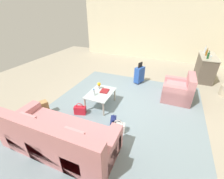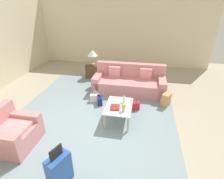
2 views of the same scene
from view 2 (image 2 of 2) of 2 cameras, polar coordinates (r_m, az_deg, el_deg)
The scene contains 16 objects.
ground_plane at distance 4.56m, azimuth -4.98°, elevation -12.15°, with size 12.00×12.00×0.00m, color #A89E89.
wall_right at distance 8.61m, azimuth 3.82°, elevation 18.13°, with size 0.12×8.00×3.10m, color beige.
area_rug at distance 5.06m, azimuth -5.41°, elevation -7.62°, with size 5.20×4.40×0.01m, color gray.
couch at distance 6.17m, azimuth 5.67°, elevation 2.29°, with size 1.00×2.42×0.92m.
armchair at distance 4.48m, azimuth -30.06°, elevation -12.32°, with size 0.94×0.87×0.86m.
coffee_table at distance 4.56m, azimuth 2.25°, elevation -5.95°, with size 0.94×0.68×0.46m.
water_bottle at distance 4.63m, azimuth 3.88°, elevation -3.11°, with size 0.06×0.06×0.20m.
coffee_table_book at distance 4.42m, azimuth 1.01°, elevation -5.84°, with size 0.27×0.23×0.03m, color maroon.
flower_vase at distance 4.26m, azimuth 3.86°, elevation -5.63°, with size 0.11×0.11×0.21m.
side_table at distance 7.36m, azimuth -6.12°, elevation 6.20°, with size 0.53×0.53×0.55m, color #513823.
table_lamp at distance 7.14m, azimuth -6.41°, elevation 11.68°, with size 0.41×0.41×0.58m.
suitcase_blue at distance 3.32m, azimuth -16.81°, elevation -23.77°, with size 0.45×0.35×0.85m.
handbag_navy at distance 5.42m, azimuth -4.02°, elevation -3.44°, with size 0.35×0.23×0.36m.
handbag_red at distance 5.17m, azimuth 7.14°, elevation -5.24°, with size 0.23×0.35×0.36m.
handbag_white at distance 5.55m, azimuth -5.43°, elevation -2.72°, with size 0.20×0.34×0.36m.
backpack_tan at distance 5.54m, azimuth 17.15°, elevation -3.21°, with size 0.36×0.34×0.40m.
Camera 2 is at (-3.39, -1.03, 2.87)m, focal length 28.00 mm.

